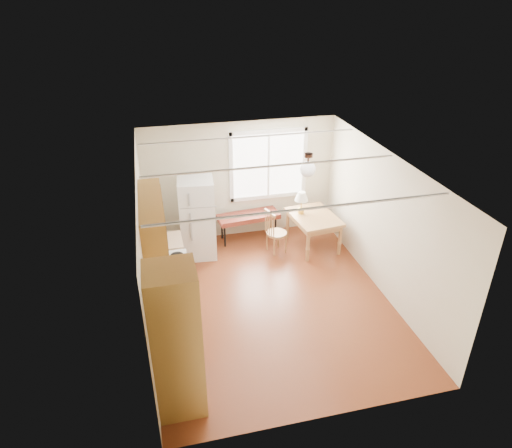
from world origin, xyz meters
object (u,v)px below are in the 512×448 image
object	(u,v)px
bench	(248,217)
chair	(273,230)
refrigerator	(197,218)
dining_table	(314,220)

from	to	relation	value
bench	chair	size ratio (longest dim) A/B	1.44
refrigerator	dining_table	world-z (taller)	refrigerator
dining_table	chair	world-z (taller)	chair
bench	chair	distance (m)	0.74
dining_table	refrigerator	bearing A→B (deg)	167.66
chair	dining_table	bearing A→B (deg)	-12.86
refrigerator	chair	distance (m)	1.52
refrigerator	dining_table	size ratio (longest dim) A/B	1.33
chair	refrigerator	bearing A→B (deg)	151.32
dining_table	chair	xyz separation A→B (m)	(-0.88, -0.06, -0.07)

